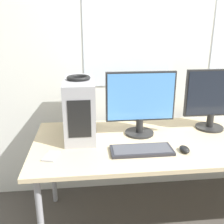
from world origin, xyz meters
TOP-DOWN VIEW (x-y plane):
  - wall_back at (0.00, 0.98)m, footprint 8.00×0.07m
  - desk at (0.00, 0.43)m, footprint 2.58×0.86m
  - pc_tower at (-0.96, 0.57)m, footprint 0.21×0.47m
  - headphones at (-0.96, 0.57)m, footprint 0.17×0.17m
  - monitor_main at (-0.52, 0.54)m, footprint 0.51×0.21m
  - monitor_right_near at (0.06, 0.59)m, footprint 0.44×0.21m
  - keyboard at (-0.57, 0.25)m, footprint 0.40×0.17m
  - mouse at (-0.29, 0.22)m, footprint 0.06×0.10m
  - cell_phone at (-1.14, 0.24)m, footprint 0.11×0.15m

SIDE VIEW (x-z plane):
  - desk at x=0.00m, z-range 0.32..1.04m
  - cell_phone at x=-1.14m, z-range 0.72..0.73m
  - keyboard at x=-0.57m, z-range 0.72..0.74m
  - mouse at x=-0.29m, z-range 0.72..0.75m
  - pc_tower at x=-0.96m, z-range 0.72..1.14m
  - monitor_right_near at x=0.06m, z-range 0.73..1.20m
  - monitor_main at x=-0.52m, z-range 0.73..1.21m
  - headphones at x=-0.96m, z-range 1.14..1.16m
  - wall_back at x=0.00m, z-range 0.00..2.70m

